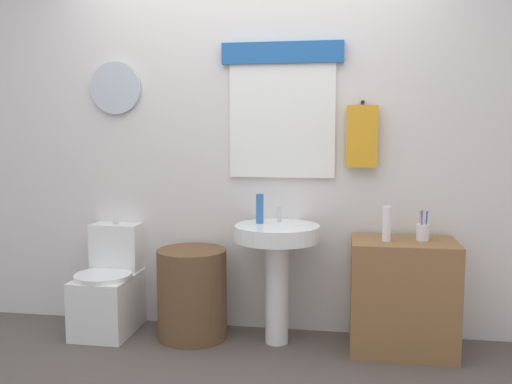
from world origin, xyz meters
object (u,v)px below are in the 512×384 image
at_px(laundry_hamper, 192,294).
at_px(wooden_cabinet, 403,296).
at_px(toilet, 110,290).
at_px(lotion_bottle, 387,224).
at_px(toothbrush_cup, 423,232).
at_px(soap_bottle, 260,209).
at_px(pedestal_sink, 277,253).

bearing_deg(laundry_hamper, wooden_cabinet, 0.00).
xyz_separation_m(toilet, wooden_cabinet, (1.95, -0.03, 0.07)).
bearing_deg(laundry_hamper, lotion_bottle, -1.84).
bearing_deg(toothbrush_cup, lotion_bottle, -164.90).
distance_m(soap_bottle, toothbrush_cup, 1.03).
relative_size(pedestal_sink, toothbrush_cup, 4.18).
bearing_deg(lotion_bottle, pedestal_sink, 176.62).
height_order(soap_bottle, lotion_bottle, soap_bottle).
bearing_deg(toilet, pedestal_sink, -1.64).
xyz_separation_m(laundry_hamper, lotion_bottle, (1.24, -0.04, 0.51)).
bearing_deg(toothbrush_cup, soap_bottle, 178.32).
height_order(toilet, soap_bottle, soap_bottle).
xyz_separation_m(wooden_cabinet, soap_bottle, (-0.91, 0.05, 0.52)).
bearing_deg(soap_bottle, toothbrush_cup, -1.68).
bearing_deg(toothbrush_cup, wooden_cabinet, -169.77).
height_order(toilet, pedestal_sink, pedestal_sink).
xyz_separation_m(laundry_hamper, wooden_cabinet, (1.35, 0.00, 0.05)).
bearing_deg(soap_bottle, laundry_hamper, -173.61).
height_order(wooden_cabinet, soap_bottle, soap_bottle).
bearing_deg(pedestal_sink, lotion_bottle, -3.38).
height_order(wooden_cabinet, lotion_bottle, lotion_bottle).
bearing_deg(toothbrush_cup, laundry_hamper, -179.22).
height_order(laundry_hamper, wooden_cabinet, wooden_cabinet).
bearing_deg(pedestal_sink, laundry_hamper, 180.00).
height_order(toilet, wooden_cabinet, toilet).
bearing_deg(lotion_bottle, laundry_hamper, 178.16).
bearing_deg(wooden_cabinet, pedestal_sink, 180.00).
bearing_deg(lotion_bottle, toilet, 177.72).
relative_size(wooden_cabinet, lotion_bottle, 3.25).
height_order(wooden_cabinet, toothbrush_cup, toothbrush_cup).
distance_m(toilet, pedestal_sink, 1.20).
relative_size(laundry_hamper, toothbrush_cup, 3.21).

